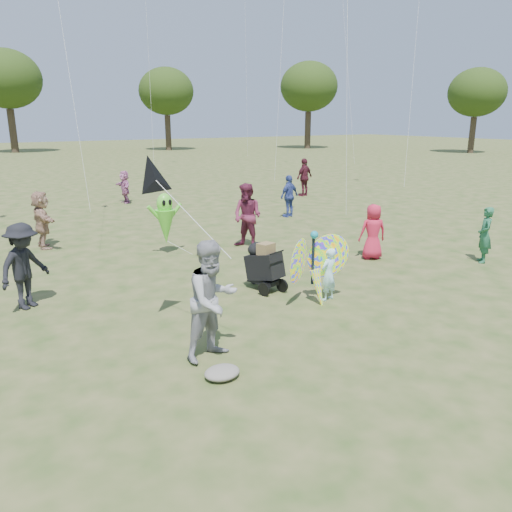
{
  "coord_description": "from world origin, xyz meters",
  "views": [
    {
      "loc": [
        -5.24,
        -6.55,
        3.74
      ],
      "look_at": [
        -0.2,
        1.5,
        1.1
      ],
      "focal_mm": 35.0,
      "sensor_mm": 36.0,
      "label": 1
    }
  ],
  "objects_px": {
    "crowd_d": "(42,220)",
    "crowd_c": "(289,196)",
    "child_girl": "(328,274)",
    "crowd_j": "(125,187)",
    "jogging_stroller": "(263,263)",
    "crowd_a": "(373,232)",
    "crowd_f": "(485,235)",
    "crowd_e": "(247,216)",
    "crowd_b": "(24,266)",
    "adult_man": "(213,300)",
    "crowd_h": "(304,177)",
    "alien_kite": "(165,221)",
    "butterfly_kite": "(315,268)"
  },
  "relations": [
    {
      "from": "crowd_b",
      "to": "crowd_c",
      "type": "height_order",
      "value": "crowd_b"
    },
    {
      "from": "adult_man",
      "to": "crowd_c",
      "type": "relative_size",
      "value": 1.2
    },
    {
      "from": "crowd_b",
      "to": "crowd_h",
      "type": "xyz_separation_m",
      "value": [
        13.91,
        9.01,
        0.04
      ]
    },
    {
      "from": "crowd_h",
      "to": "alien_kite",
      "type": "bearing_deg",
      "value": 18.51
    },
    {
      "from": "crowd_j",
      "to": "crowd_h",
      "type": "bearing_deg",
      "value": 71.37
    },
    {
      "from": "crowd_f",
      "to": "jogging_stroller",
      "type": "bearing_deg",
      "value": -58.9
    },
    {
      "from": "adult_man",
      "to": "crowd_f",
      "type": "height_order",
      "value": "adult_man"
    },
    {
      "from": "child_girl",
      "to": "crowd_j",
      "type": "relative_size",
      "value": 0.78
    },
    {
      "from": "crowd_b",
      "to": "crowd_f",
      "type": "height_order",
      "value": "crowd_b"
    },
    {
      "from": "crowd_b",
      "to": "crowd_h",
      "type": "relative_size",
      "value": 0.96
    },
    {
      "from": "jogging_stroller",
      "to": "alien_kite",
      "type": "bearing_deg",
      "value": 83.95
    },
    {
      "from": "child_girl",
      "to": "adult_man",
      "type": "distance_m",
      "value": 3.44
    },
    {
      "from": "crowd_e",
      "to": "butterfly_kite",
      "type": "relative_size",
      "value": 1.1
    },
    {
      "from": "crowd_b",
      "to": "alien_kite",
      "type": "xyz_separation_m",
      "value": [
        3.97,
        2.37,
        0.09
      ]
    },
    {
      "from": "crowd_d",
      "to": "crowd_h",
      "type": "relative_size",
      "value": 0.92
    },
    {
      "from": "crowd_h",
      "to": "jogging_stroller",
      "type": "height_order",
      "value": "crowd_h"
    },
    {
      "from": "crowd_a",
      "to": "alien_kite",
      "type": "relative_size",
      "value": 0.87
    },
    {
      "from": "crowd_b",
      "to": "alien_kite",
      "type": "distance_m",
      "value": 4.63
    },
    {
      "from": "crowd_a",
      "to": "crowd_j",
      "type": "bearing_deg",
      "value": -55.69
    },
    {
      "from": "crowd_c",
      "to": "jogging_stroller",
      "type": "relative_size",
      "value": 1.45
    },
    {
      "from": "child_girl",
      "to": "adult_man",
      "type": "xyz_separation_m",
      "value": [
        -3.25,
        -1.04,
        0.4
      ]
    },
    {
      "from": "adult_man",
      "to": "butterfly_kite",
      "type": "bearing_deg",
      "value": 7.01
    },
    {
      "from": "child_girl",
      "to": "crowd_h",
      "type": "xyz_separation_m",
      "value": [
        8.46,
        11.9,
        0.35
      ]
    },
    {
      "from": "crowd_d",
      "to": "crowd_h",
      "type": "distance_m",
      "value": 13.37
    },
    {
      "from": "child_girl",
      "to": "crowd_h",
      "type": "bearing_deg",
      "value": -136.52
    },
    {
      "from": "crowd_a",
      "to": "crowd_d",
      "type": "height_order",
      "value": "crowd_d"
    },
    {
      "from": "crowd_j",
      "to": "butterfly_kite",
      "type": "relative_size",
      "value": 0.83
    },
    {
      "from": "crowd_a",
      "to": "crowd_e",
      "type": "height_order",
      "value": "crowd_e"
    },
    {
      "from": "crowd_a",
      "to": "crowd_d",
      "type": "relative_size",
      "value": 0.89
    },
    {
      "from": "adult_man",
      "to": "crowd_h",
      "type": "relative_size",
      "value": 1.06
    },
    {
      "from": "adult_man",
      "to": "crowd_d",
      "type": "distance_m",
      "value": 8.96
    },
    {
      "from": "crowd_d",
      "to": "alien_kite",
      "type": "height_order",
      "value": "alien_kite"
    },
    {
      "from": "alien_kite",
      "to": "crowd_j",
      "type": "bearing_deg",
      "value": 78.99
    },
    {
      "from": "crowd_d",
      "to": "crowd_c",
      "type": "bearing_deg",
      "value": -88.25
    },
    {
      "from": "crowd_b",
      "to": "crowd_a",
      "type": "bearing_deg",
      "value": -42.24
    },
    {
      "from": "crowd_j",
      "to": "butterfly_kite",
      "type": "height_order",
      "value": "butterfly_kite"
    },
    {
      "from": "crowd_f",
      "to": "butterfly_kite",
      "type": "height_order",
      "value": "butterfly_kite"
    },
    {
      "from": "crowd_j",
      "to": "jogging_stroller",
      "type": "xyz_separation_m",
      "value": [
        -1.1,
        -13.21,
        -0.11
      ]
    },
    {
      "from": "adult_man",
      "to": "crowd_b",
      "type": "xyz_separation_m",
      "value": [
        -2.2,
        3.93,
        -0.09
      ]
    },
    {
      "from": "crowd_e",
      "to": "crowd_h",
      "type": "xyz_separation_m",
      "value": [
        7.62,
        7.23,
        -0.04
      ]
    },
    {
      "from": "crowd_b",
      "to": "butterfly_kite",
      "type": "distance_m",
      "value": 5.86
    },
    {
      "from": "adult_man",
      "to": "crowd_j",
      "type": "xyz_separation_m",
      "value": [
        3.57,
        15.56,
        -0.24
      ]
    },
    {
      "from": "child_girl",
      "to": "crowd_h",
      "type": "height_order",
      "value": "crowd_h"
    },
    {
      "from": "crowd_a",
      "to": "jogging_stroller",
      "type": "height_order",
      "value": "crowd_a"
    },
    {
      "from": "crowd_a",
      "to": "jogging_stroller",
      "type": "relative_size",
      "value": 1.35
    },
    {
      "from": "crowd_c",
      "to": "crowd_e",
      "type": "bearing_deg",
      "value": 25.29
    },
    {
      "from": "child_girl",
      "to": "jogging_stroller",
      "type": "height_order",
      "value": "child_girl"
    },
    {
      "from": "crowd_a",
      "to": "alien_kite",
      "type": "xyz_separation_m",
      "value": [
        -4.59,
        3.4,
        0.22
      ]
    },
    {
      "from": "crowd_a",
      "to": "crowd_f",
      "type": "height_order",
      "value": "crowd_a"
    },
    {
      "from": "crowd_f",
      "to": "crowd_j",
      "type": "height_order",
      "value": "crowd_f"
    }
  ]
}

